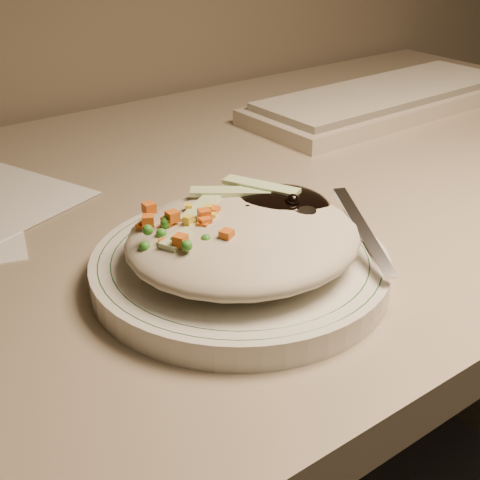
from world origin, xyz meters
TOP-DOWN VIEW (x-y plane):
  - desk at (0.00, 1.38)m, footprint 1.40×0.70m
  - plate at (-0.11, 1.21)m, footprint 0.24×0.24m
  - plate_rim at (-0.11, 1.21)m, footprint 0.23×0.23m
  - meal at (-0.11, 1.21)m, footprint 0.21×0.19m
  - keyboard at (0.35, 1.47)m, footprint 0.44×0.16m

SIDE VIEW (x-z plane):
  - desk at x=0.00m, z-range 0.17..0.91m
  - plate at x=-0.11m, z-range 0.74..0.76m
  - keyboard at x=0.35m, z-range 0.74..0.77m
  - plate_rim at x=-0.11m, z-range 0.76..0.76m
  - meal at x=-0.11m, z-range 0.76..0.81m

